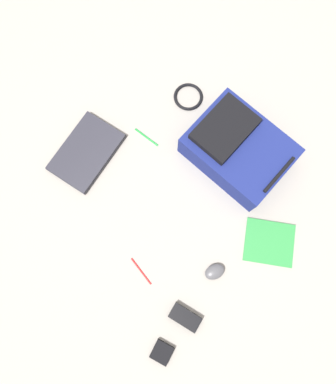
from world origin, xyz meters
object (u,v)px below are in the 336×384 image
book_comic (269,243)px  cable_coil (188,97)px  pen_black (141,271)px  pen_blue (146,137)px  power_brick (185,317)px  laptop (86,152)px  backpack (237,149)px  earbud_pouch (162,352)px  computer_mouse (215,272)px

book_comic → cable_coil: size_ratio=2.04×
pen_black → pen_blue: size_ratio=1.03×
power_brick → laptop: bearing=-102.6°
pen_black → pen_blue: pen_blue is taller
book_comic → backpack: bearing=-115.8°
pen_blue → earbud_pouch: 0.98m
power_brick → cable_coil: bearing=-135.8°
laptop → earbud_pouch: size_ratio=4.77×
computer_mouse → earbud_pouch: computer_mouse is taller
computer_mouse → cable_coil: computer_mouse is taller
pen_blue → earbud_pouch: (0.62, 0.75, 0.01)m
backpack → cable_coil: (-0.05, -0.36, -0.08)m
cable_coil → pen_blue: bearing=1.2°
backpack → earbud_pouch: 0.95m
earbud_pouch → pen_blue: bearing=-129.7°
laptop → pen_black: laptop is taller
laptop → power_brick: bearing=77.4°
book_comic → computer_mouse: bearing=-17.2°
laptop → pen_blue: laptop is taller
book_comic → pen_blue: (0.05, -0.76, -0.00)m
cable_coil → pen_blue: size_ratio=1.04×
book_comic → cable_coil: same height
backpack → power_brick: backpack is taller
backpack → cable_coil: size_ratio=3.22×
laptop → earbud_pouch: 0.96m
backpack → pen_blue: bearing=-56.0°
book_comic → laptop: bearing=-71.1°
cable_coil → power_brick: (0.75, 0.73, 0.01)m
laptop → book_comic: 0.95m
pen_blue → pen_black: bearing=44.2°
computer_mouse → laptop: bearing=-158.7°
backpack → earbud_pouch: size_ratio=5.76×
laptop → power_brick: 0.88m
backpack → book_comic: bearing=64.2°
backpack → cable_coil: bearing=-98.0°
computer_mouse → pen_black: (0.23, -0.23, -0.01)m
power_brick → pen_black: (0.00, -0.28, -0.01)m
computer_mouse → power_brick: bearing=-60.2°
power_brick → pen_black: 0.28m
book_comic → power_brick: power_brick is taller
power_brick → backpack: bearing=-152.5°
backpack → book_comic: size_ratio=1.58×
laptop → pen_black: (0.20, 0.58, -0.01)m
computer_mouse → pen_black: computer_mouse is taller
cable_coil → pen_blue: (0.29, 0.01, -0.00)m
earbud_pouch → backpack: bearing=-155.5°
cable_coil → pen_blue: 0.29m
backpack → laptop: backpack is taller
laptop → power_brick: same height
book_comic → pen_black: book_comic is taller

